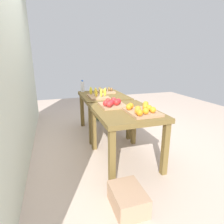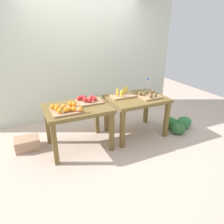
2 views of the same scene
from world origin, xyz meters
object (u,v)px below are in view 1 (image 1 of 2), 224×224
object	(u,v)px
watermelon_pile	(104,113)
display_table_left	(125,118)
water_bottle	(82,86)
display_table_right	(103,100)
cardboard_produce_box	(128,199)
banana_crate	(98,95)
apple_bin	(112,104)
kiwi_bin	(105,91)
orange_bin	(142,110)

from	to	relation	value
watermelon_pile	display_table_left	bearing A→B (deg)	173.16
display_table_left	water_bottle	size ratio (longest dim) A/B	4.44
display_table_right	cardboard_produce_box	size ratio (longest dim) A/B	2.60
display_table_right	banana_crate	size ratio (longest dim) A/B	2.36
display_table_right	apple_bin	size ratio (longest dim) A/B	2.57
banana_crate	watermelon_pile	bearing A→B (deg)	-19.89
water_bottle	banana_crate	bearing A→B (deg)	-166.46
kiwi_bin	water_bottle	bearing A→B (deg)	60.17
display_table_left	watermelon_pile	size ratio (longest dim) A/B	1.66
watermelon_pile	cardboard_produce_box	size ratio (longest dim) A/B	1.57
display_table_right	cardboard_produce_box	world-z (taller)	display_table_right
banana_crate	water_bottle	size ratio (longest dim) A/B	1.88
orange_bin	watermelon_pile	bearing A→B (deg)	-2.66
display_table_left	orange_bin	xyz separation A→B (m)	(-0.21, -0.14, 0.15)
display_table_right	cardboard_produce_box	xyz separation A→B (m)	(-1.95, 0.30, -0.54)
display_table_left	kiwi_bin	xyz separation A→B (m)	(1.32, -0.10, 0.14)
display_table_right	kiwi_bin	bearing A→B (deg)	-25.87
display_table_left	banana_crate	world-z (taller)	banana_crate
display_table_left	kiwi_bin	size ratio (longest dim) A/B	2.84
display_table_right	display_table_left	bearing A→B (deg)	180.00
apple_bin	water_bottle	distance (m)	1.35
orange_bin	banana_crate	xyz separation A→B (m)	(1.10, 0.29, -0.00)
water_bottle	cardboard_produce_box	size ratio (longest dim) A/B	0.59
kiwi_bin	cardboard_produce_box	xyz separation A→B (m)	(-2.16, 0.40, -0.68)
apple_bin	water_bottle	size ratio (longest dim) A/B	1.72
apple_bin	water_bottle	xyz separation A→B (m)	(1.33, 0.20, 0.07)
orange_bin	cardboard_produce_box	size ratio (longest dim) A/B	1.11
display_table_right	cardboard_produce_box	distance (m)	2.05
orange_bin	watermelon_pile	xyz separation A→B (m)	(2.18, -0.10, -0.67)
apple_bin	watermelon_pile	xyz separation A→B (m)	(1.74, -0.35, -0.66)
kiwi_bin	water_bottle	xyz separation A→B (m)	(0.24, 0.41, 0.08)
water_bottle	kiwi_bin	bearing A→B (deg)	-119.83
orange_bin	banana_crate	size ratio (longest dim) A/B	1.01
water_bottle	cardboard_produce_box	xyz separation A→B (m)	(-2.39, -0.01, -0.75)
banana_crate	display_table_right	bearing A→B (deg)	-34.30
banana_crate	orange_bin	bearing A→B (deg)	-165.35
banana_crate	cardboard_produce_box	distance (m)	1.86
display_table_left	water_bottle	xyz separation A→B (m)	(1.56, 0.31, 0.22)
cardboard_produce_box	kiwi_bin	bearing A→B (deg)	-10.48
orange_bin	watermelon_pile	distance (m)	2.28
display_table_left	cardboard_produce_box	world-z (taller)	display_table_left
banana_crate	water_bottle	xyz separation A→B (m)	(0.66, 0.16, 0.07)
orange_bin	apple_bin	bearing A→B (deg)	29.57
apple_bin	banana_crate	bearing A→B (deg)	3.47
orange_bin	cardboard_produce_box	xyz separation A→B (m)	(-0.63, 0.44, -0.69)
kiwi_bin	watermelon_pile	xyz separation A→B (m)	(0.65, -0.14, -0.66)
water_bottle	watermelon_pile	size ratio (longest dim) A/B	0.37
apple_bin	cardboard_produce_box	world-z (taller)	apple_bin
display_table_left	apple_bin	bearing A→B (deg)	26.10
kiwi_bin	watermelon_pile	size ratio (longest dim) A/B	0.59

